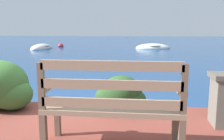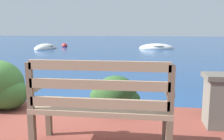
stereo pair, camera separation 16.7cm
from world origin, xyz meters
name	(u,v)px [view 1 (the left image)]	position (x,y,z in m)	size (l,w,h in m)	color
ground_plane	(70,116)	(0.00, 0.00, 0.00)	(80.00, 80.00, 0.00)	navy
park_bench	(112,103)	(0.86, -1.49, 0.70)	(1.38, 0.48, 0.93)	brown
hedge_clump_centre	(121,95)	(0.85, -0.26, 0.45)	(0.77, 0.55, 0.52)	#284C23
rowboat_nearest	(41,48)	(-5.54, 12.62, 0.06)	(1.22, 2.48, 0.63)	silver
rowboat_mid	(153,48)	(2.07, 13.67, 0.06)	(2.56, 1.63, 0.65)	silver
mooring_buoy	(61,46)	(-4.78, 14.50, 0.07)	(0.47, 0.47, 0.43)	red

